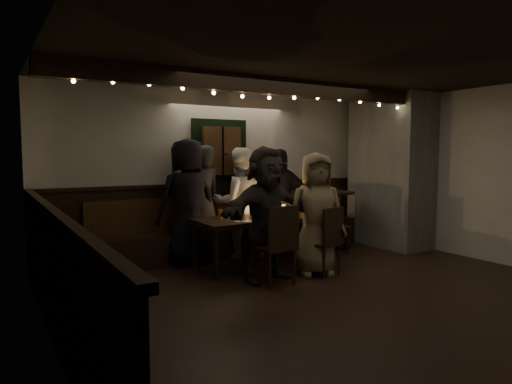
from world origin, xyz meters
TOP-DOWN VIEW (x-y plane):
  - room at (1.07, 1.42)m, footprint 6.02×5.01m
  - dining_table at (-0.03, 1.40)m, footprint 1.98×0.85m
  - chair_near_left at (-0.39, 0.47)m, footprint 0.46×0.46m
  - chair_near_right at (0.41, 0.51)m, footprint 0.50×0.50m
  - chair_end at (1.24, 1.45)m, footprint 0.52×0.52m
  - high_top at (1.70, 1.81)m, footprint 0.61×0.61m
  - person_a at (-0.91, 2.06)m, footprint 0.92×0.61m
  - person_b at (-0.62, 2.16)m, footprint 0.71×0.56m
  - person_c at (-0.06, 2.06)m, footprint 0.96×0.82m
  - person_d at (0.26, 2.15)m, footprint 1.06×0.64m
  - person_e at (0.71, 2.03)m, footprint 1.07×0.74m
  - person_f at (-0.39, 0.73)m, footprint 1.65×0.76m
  - person_g at (0.32, 0.63)m, footprint 0.93×0.76m

SIDE VIEW (x-z plane):
  - chair_near_right at x=0.41m, z-range 0.06..0.97m
  - chair_end at x=1.24m, z-range 0.06..1.01m
  - chair_near_left at x=-0.39m, z-range 0.06..1.05m
  - high_top at x=1.70m, z-range 0.13..1.10m
  - dining_table at x=-0.03m, z-range 0.22..1.08m
  - person_d at x=0.26m, z-range 0.00..1.61m
  - person_g at x=0.32m, z-range 0.00..1.63m
  - person_e at x=0.71m, z-range 0.00..1.69m
  - person_c at x=-0.06m, z-range 0.00..1.70m
  - person_f at x=-0.39m, z-range 0.00..1.71m
  - person_b at x=-0.62m, z-range 0.00..1.73m
  - person_a at x=-0.91m, z-range 0.00..1.83m
  - room at x=1.07m, z-range -0.24..2.38m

